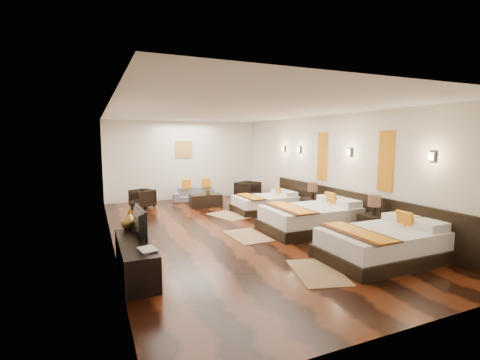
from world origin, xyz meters
name	(u,v)px	position (x,y,z in m)	size (l,w,h in m)	color
floor	(235,230)	(0.00, 0.00, 0.00)	(5.50, 9.50, 0.01)	black
ceiling	(235,111)	(0.00, 0.00, 2.80)	(5.50, 9.50, 0.01)	white
back_wall	(184,160)	(0.00, 4.75, 1.40)	(5.50, 0.01, 2.80)	silver
left_wall	(110,177)	(-2.75, 0.00, 1.40)	(0.01, 9.50, 2.80)	silver
right_wall	(330,168)	(2.75, 0.00, 1.40)	(0.01, 9.50, 2.80)	silver
headboard_panel	(348,209)	(2.71, -0.80, 0.45)	(0.08, 6.60, 0.90)	black
bed_near	(384,244)	(1.70, -2.92, 0.29)	(2.23, 1.40, 0.85)	black
bed_mid	(313,218)	(1.70, -0.77, 0.31)	(2.34, 1.47, 0.89)	black
bed_far	(266,203)	(1.69, 1.60, 0.25)	(1.89, 1.19, 0.72)	black
nightstand_a	(373,224)	(2.44, -1.91, 0.34)	(0.49, 0.49, 0.98)	black
nightstand_b	(312,206)	(2.44, 0.31, 0.35)	(0.50, 0.50, 0.99)	black
jute_mat_near	(318,272)	(0.24, -2.95, 0.01)	(0.75, 1.20, 0.01)	#97734C
jute_mat_mid	(247,236)	(0.07, -0.58, 0.01)	(0.75, 1.20, 0.01)	#97734C
jute_mat_far	(229,215)	(0.44, 1.49, 0.01)	(0.75, 1.20, 0.01)	#97734C
tv_console	(136,258)	(-2.50, -1.86, 0.28)	(0.50, 1.80, 0.55)	black
tv	(136,222)	(-2.45, -1.59, 0.79)	(0.85, 0.11, 0.49)	black
book	(140,251)	(-2.50, -2.41, 0.56)	(0.24, 0.32, 0.03)	black
figurine	(129,220)	(-2.50, -1.03, 0.71)	(0.32, 0.32, 0.33)	brown
sofa	(197,194)	(0.25, 4.07, 0.24)	(1.63, 0.64, 0.48)	slate
armchair_left	(142,198)	(-1.65, 3.66, 0.29)	(0.63, 0.65, 0.59)	black
armchair_right	(248,191)	(2.00, 3.56, 0.33)	(0.71, 0.73, 0.67)	black
coffee_table	(206,200)	(0.25, 3.02, 0.20)	(1.00, 0.50, 0.40)	black
table_plant	(208,190)	(0.32, 2.95, 0.54)	(0.25, 0.22, 0.28)	#22591D
orange_panel_a	(386,161)	(2.73, -1.90, 1.70)	(0.04, 0.40, 1.30)	#D86014
orange_panel_b	(322,156)	(2.73, 0.30, 1.70)	(0.04, 0.40, 1.30)	#D86014
sconce_near	(432,157)	(2.70, -3.00, 1.85)	(0.07, 0.12, 0.18)	black
sconce_mid	(350,152)	(2.70, -0.80, 1.85)	(0.07, 0.12, 0.18)	black
sconce_far	(299,150)	(2.70, 1.40, 1.85)	(0.07, 0.12, 0.18)	black
sconce_lounge	(284,149)	(2.70, 2.30, 1.85)	(0.07, 0.12, 0.18)	black
gold_artwork	(184,149)	(0.00, 4.73, 1.80)	(0.60, 0.04, 0.60)	#AD873F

